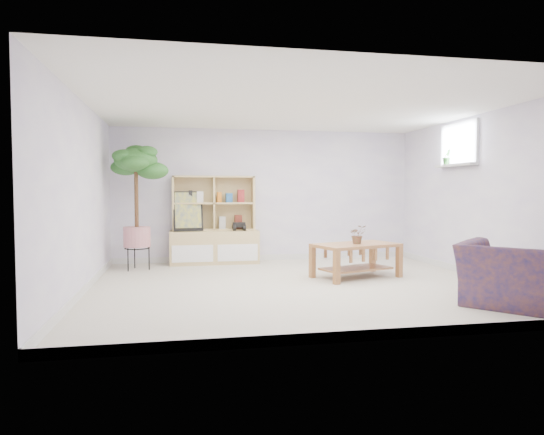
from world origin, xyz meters
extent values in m
cube|color=#B8AE9A|center=(0.00, 0.00, 0.00)|extent=(5.50, 5.00, 0.01)
cube|color=white|center=(0.00, 0.00, 2.40)|extent=(5.50, 5.00, 0.01)
cube|color=white|center=(0.00, 2.50, 1.20)|extent=(5.50, 0.01, 2.40)
cube|color=white|center=(0.00, -2.50, 1.20)|extent=(5.50, 0.01, 2.40)
cube|color=white|center=(-2.75, 0.00, 1.20)|extent=(0.01, 5.00, 2.40)
cube|color=white|center=(2.75, 0.00, 1.20)|extent=(0.01, 5.00, 2.40)
cube|color=silver|center=(2.67, 0.60, 1.68)|extent=(0.14, 1.00, 0.04)
imported|color=#237529|center=(0.99, 0.40, 0.64)|extent=(0.26, 0.23, 0.28)
imported|color=navy|center=(2.03, -1.67, 0.40)|extent=(1.44, 1.45, 0.81)
imported|color=#255C25|center=(2.67, 0.85, 1.83)|extent=(0.14, 0.12, 0.25)
camera|label=1|loc=(-1.57, -6.31, 1.26)|focal=32.00mm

